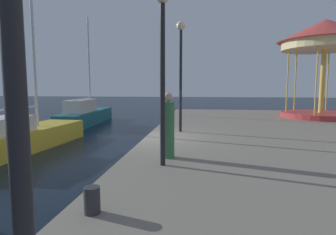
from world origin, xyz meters
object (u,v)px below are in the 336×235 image
at_px(lamp_post_mid_promenade, 163,45).
at_px(sailboat_yellow, 16,137).
at_px(carousel, 325,44).
at_px(lamp_post_far_end, 181,57).
at_px(sailboat_teal, 85,115).
at_px(bollard_south, 92,200).
at_px(person_mid_promenade, 168,127).

bearing_deg(lamp_post_mid_promenade, sailboat_yellow, 148.96).
height_order(carousel, lamp_post_far_end, carousel).
bearing_deg(lamp_post_far_end, carousel, 38.21).
bearing_deg(sailboat_teal, lamp_post_mid_promenade, -59.38).
bearing_deg(carousel, sailboat_yellow, -153.51).
bearing_deg(carousel, lamp_post_far_end, -141.79).
height_order(sailboat_teal, lamp_post_far_end, sailboat_teal).
distance_m(bollard_south, person_mid_promenade, 3.50).
distance_m(lamp_post_mid_promenade, bollard_south, 3.77).
relative_size(sailboat_yellow, bollard_south, 18.89).
bearing_deg(person_mid_promenade, bollard_south, -101.92).
bearing_deg(bollard_south, lamp_post_mid_promenade, 75.58).
distance_m(lamp_post_far_end, bollard_south, 8.18).
bearing_deg(sailboat_yellow, sailboat_teal, 94.13).
xyz_separation_m(sailboat_teal, carousel, (15.17, -0.93, 4.44)).
relative_size(lamp_post_mid_promenade, lamp_post_far_end, 0.91).
height_order(carousel, person_mid_promenade, carousel).
xyz_separation_m(sailboat_yellow, lamp_post_far_end, (6.64, 1.02, 3.23)).
bearing_deg(bollard_south, carousel, 58.10).
bearing_deg(bollard_south, lamp_post_far_end, 84.73).
xyz_separation_m(sailboat_teal, lamp_post_mid_promenade, (7.21, -12.18, 2.92)).
distance_m(lamp_post_mid_promenade, lamp_post_far_end, 5.01).
bearing_deg(sailboat_teal, person_mid_promenade, -57.66).
relative_size(sailboat_teal, lamp_post_mid_promenade, 1.85).
relative_size(lamp_post_mid_promenade, bollard_south, 10.18).
height_order(lamp_post_mid_promenade, bollard_south, lamp_post_mid_promenade).
height_order(sailboat_teal, person_mid_promenade, sailboat_teal).
distance_m(carousel, bollard_south, 16.87).
bearing_deg(sailboat_teal, lamp_post_far_end, -44.78).
bearing_deg(sailboat_yellow, bollard_south, -48.11).
height_order(sailboat_yellow, person_mid_promenade, sailboat_yellow).
bearing_deg(person_mid_promenade, carousel, 52.97).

